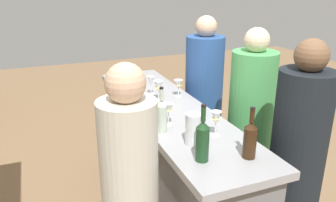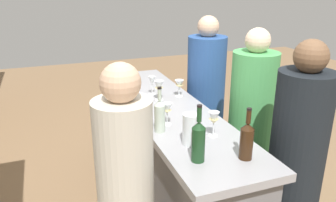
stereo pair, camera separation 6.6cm
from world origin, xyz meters
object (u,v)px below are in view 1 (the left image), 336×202
wine_glass_near_center (216,119)px  wine_bottle_leftmost_amber_brown (250,139)px  wine_bottle_second_left_olive_green (202,140)px  wine_glass_near_left (178,85)px  wine_glass_far_center (168,109)px  person_left_guest (203,105)px  wine_bottle_center_clear_pale (162,115)px  water_pitcher (193,129)px  person_right_guest (296,164)px  wine_glass_near_right (159,87)px  wine_glass_far_left (151,82)px  person_center_guest (249,131)px

wine_glass_near_center → wine_bottle_leftmost_amber_brown: bearing=-173.7°
wine_bottle_second_left_olive_green → wine_glass_near_left: size_ratio=2.27×
wine_glass_far_center → person_left_guest: bearing=-40.9°
wine_bottle_center_clear_pale → water_pitcher: bearing=-154.7°
wine_glass_near_center → person_right_guest: person_right_guest is taller
wine_glass_near_left → wine_glass_near_right: (-0.03, 0.19, 0.01)m
wine_bottle_center_clear_pale → wine_glass_far_center: bearing=-43.7°
wine_glass_near_left → person_right_guest: person_right_guest is taller
wine_glass_near_left → wine_glass_far_left: wine_glass_far_left is taller
wine_glass_far_center → water_pitcher: bearing=-174.7°
water_pitcher → person_right_guest: person_right_guest is taller
wine_bottle_center_clear_pale → wine_glass_near_center: bearing=-122.5°
water_pitcher → person_right_guest: size_ratio=0.12×
wine_glass_near_left → person_center_guest: (-0.37, -0.48, -0.35)m
water_pitcher → person_center_guest: person_center_guest is taller
person_right_guest → water_pitcher: bearing=3.7°
wine_glass_far_center → wine_bottle_center_clear_pale: bearing=136.3°
wine_bottle_second_left_olive_green → wine_bottle_center_clear_pale: bearing=9.1°
wine_glass_near_left → water_pitcher: size_ratio=0.74×
wine_glass_near_center → wine_glass_far_center: wine_glass_near_center is taller
person_center_guest → person_right_guest: 0.58m
wine_bottle_center_clear_pale → person_right_guest: size_ratio=0.19×
wine_glass_far_center → person_center_guest: (0.15, -0.79, -0.36)m
wine_glass_near_center → person_center_guest: 0.81m
wine_glass_far_left → wine_glass_far_center: wine_glass_far_left is taller
wine_glass_far_center → person_left_guest: size_ratio=0.10×
wine_bottle_second_left_olive_green → wine_glass_near_right: wine_bottle_second_left_olive_green is taller
wine_glass_near_right → wine_glass_far_center: bearing=167.2°
wine_glass_near_left → person_center_guest: size_ratio=0.09×
wine_bottle_second_left_olive_green → wine_glass_far_left: bearing=-5.5°
wine_glass_near_center → wine_glass_far_center: size_ratio=1.07×
wine_bottle_second_left_olive_green → person_left_guest: 1.56m
wine_glass_near_left → wine_glass_far_center: wine_glass_far_center is taller
person_left_guest → wine_bottle_leftmost_amber_brown: bearing=60.4°
wine_glass_near_left → person_center_guest: bearing=-127.6°
wine_glass_far_center → wine_glass_near_left: bearing=-30.0°
wine_bottle_center_clear_pale → wine_glass_near_left: size_ratio=2.11×
wine_bottle_leftmost_amber_brown → person_right_guest: 0.66m
wine_glass_near_center → wine_glass_far_left: bearing=6.9°
wine_glass_near_right → water_pitcher: 0.82m
wine_glass_near_left → wine_glass_far_center: (-0.53, 0.30, 0.01)m
wine_bottle_center_clear_pale → wine_glass_near_left: (0.61, -0.39, -0.01)m
wine_bottle_center_clear_pale → wine_glass_near_left: 0.72m
wine_glass_near_right → wine_glass_far_center: (-0.49, 0.11, -0.00)m
wine_glass_near_right → person_right_guest: 1.19m
wine_glass_far_center → wine_glass_far_left: bearing=-8.8°
water_pitcher → person_left_guest: size_ratio=0.12×
wine_glass_near_center → person_right_guest: 0.68m
wine_bottle_center_clear_pale → wine_glass_near_center: wine_bottle_center_clear_pale is taller
wine_bottle_second_left_olive_green → wine_bottle_center_clear_pale: (0.44, 0.07, -0.01)m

